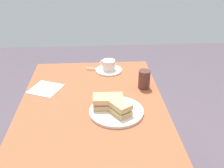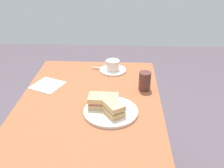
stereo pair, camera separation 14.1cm
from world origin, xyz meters
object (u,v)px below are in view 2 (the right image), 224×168
sandwich_front (111,106)px  napkin (48,85)px  drinking_glass (145,81)px  coffee_saucer (113,70)px  coffee_cup (113,65)px  sandwich_plate (111,111)px  spoon (101,68)px  dining_table (87,128)px  sandwich_back (103,101)px

sandwich_front → napkin: 0.45m
drinking_glass → coffee_saucer: bearing=39.0°
coffee_cup → coffee_saucer: bearing=-126.6°
sandwich_front → coffee_cup: same height
sandwich_plate → drinking_glass: size_ratio=2.53×
coffee_saucer → coffee_cup: size_ratio=1.69×
sandwich_plate → coffee_saucer: 0.46m
sandwich_plate → coffee_cup: (0.46, 0.01, 0.04)m
spoon → napkin: size_ratio=0.66×
dining_table → sandwich_back: size_ratio=8.55×
drinking_glass → spoon: bearing=46.9°
dining_table → drinking_glass: 0.40m
sandwich_plate → coffee_cup: coffee_cup is taller
drinking_glass → sandwich_back: bearing=134.4°
coffee_saucer → spoon: (0.01, 0.07, 0.01)m
napkin → drinking_glass: (-0.01, -0.53, 0.05)m
sandwich_back → spoon: 0.44m
sandwich_front → coffee_saucer: (0.47, 0.01, -0.04)m
dining_table → spoon: spoon is taller
spoon → napkin: spoon is taller
sandwich_plate → napkin: (0.25, 0.36, -0.01)m
sandwich_back → napkin: (0.22, 0.33, -0.04)m
napkin → dining_table: bearing=-135.5°
sandwich_back → drinking_glass: 0.29m
dining_table → napkin: napkin is taller
drinking_glass → coffee_cup: bearing=39.0°
dining_table → sandwich_plate: bearing=-84.9°
sandwich_plate → spoon: 0.48m
coffee_saucer → spoon: 0.07m
sandwich_back → napkin: sandwich_back is taller
sandwich_plate → sandwich_front: (-0.01, -0.00, 0.04)m
sandwich_front → coffee_cup: size_ratio=1.62×
napkin → coffee_cup: bearing=-59.4°
dining_table → sandwich_back: 0.15m
dining_table → sandwich_plate: sandwich_plate is taller
sandwich_back → spoon: sandwich_back is taller
sandwich_back → coffee_saucer: bearing=-3.5°
dining_table → coffee_saucer: 0.48m
sandwich_front → napkin: bearing=55.0°
spoon → napkin: bearing=128.3°
coffee_cup → napkin: 0.41m
coffee_saucer → napkin: size_ratio=1.08×
dining_table → coffee_cup: coffee_cup is taller
dining_table → drinking_glass: (0.24, -0.28, 0.13)m
spoon → sandwich_plate: bearing=-169.9°
sandwich_back → spoon: bearing=6.1°
dining_table → coffee_cup: 0.49m
sandwich_front → coffee_saucer: bearing=1.7°
dining_table → drinking_glass: bearing=-49.2°
sandwich_plate → napkin: bearing=55.8°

